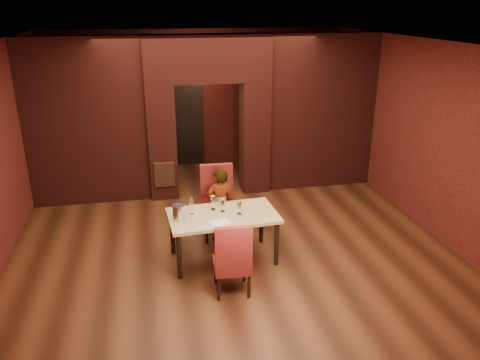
{
  "coord_description": "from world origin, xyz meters",
  "views": [
    {
      "loc": [
        -1.17,
        -7.14,
        3.76
      ],
      "look_at": [
        0.24,
        0.0,
        0.99
      ],
      "focal_mm": 35.0,
      "sensor_mm": 36.0,
      "label": 1
    }
  ],
  "objects_px": {
    "wine_glass_b": "(223,205)",
    "dining_table": "(223,237)",
    "chair_near": "(232,256)",
    "wine_bucket": "(179,212)",
    "wine_glass_a": "(213,203)",
    "water_bottle": "(191,206)",
    "chair_far": "(219,203)",
    "person_seated": "(220,205)",
    "potted_plant": "(259,215)",
    "wine_glass_c": "(239,208)"
  },
  "relations": [
    {
      "from": "wine_glass_b",
      "to": "dining_table",
      "type": "bearing_deg",
      "value": -98.33
    },
    {
      "from": "chair_far",
      "to": "wine_bucket",
      "type": "height_order",
      "value": "chair_far"
    },
    {
      "from": "wine_glass_a",
      "to": "wine_glass_b",
      "type": "xyz_separation_m",
      "value": [
        0.14,
        -0.1,
        -0.01
      ]
    },
    {
      "from": "dining_table",
      "to": "potted_plant",
      "type": "bearing_deg",
      "value": 48.15
    },
    {
      "from": "wine_glass_b",
      "to": "potted_plant",
      "type": "distance_m",
      "value": 1.4
    },
    {
      "from": "wine_bucket",
      "to": "water_bottle",
      "type": "xyz_separation_m",
      "value": [
        0.2,
        0.16,
        0.02
      ]
    },
    {
      "from": "chair_far",
      "to": "wine_glass_b",
      "type": "distance_m",
      "value": 0.73
    },
    {
      "from": "chair_near",
      "to": "wine_bucket",
      "type": "bearing_deg",
      "value": -49.28
    },
    {
      "from": "wine_bucket",
      "to": "potted_plant",
      "type": "distance_m",
      "value": 1.95
    },
    {
      "from": "chair_near",
      "to": "potted_plant",
      "type": "xyz_separation_m",
      "value": [
        0.83,
        1.91,
        -0.34
      ]
    },
    {
      "from": "wine_glass_b",
      "to": "potted_plant",
      "type": "height_order",
      "value": "wine_glass_b"
    },
    {
      "from": "chair_far",
      "to": "potted_plant",
      "type": "bearing_deg",
      "value": 20.03
    },
    {
      "from": "wine_glass_a",
      "to": "potted_plant",
      "type": "xyz_separation_m",
      "value": [
        0.93,
        0.84,
        -0.68
      ]
    },
    {
      "from": "wine_glass_c",
      "to": "potted_plant",
      "type": "height_order",
      "value": "wine_glass_c"
    },
    {
      "from": "chair_far",
      "to": "wine_glass_a",
      "type": "height_order",
      "value": "chair_far"
    },
    {
      "from": "dining_table",
      "to": "wine_glass_b",
      "type": "distance_m",
      "value": 0.49
    },
    {
      "from": "person_seated",
      "to": "water_bottle",
      "type": "relative_size",
      "value": 4.76
    },
    {
      "from": "dining_table",
      "to": "wine_glass_b",
      "type": "xyz_separation_m",
      "value": [
        0.01,
        0.09,
        0.49
      ]
    },
    {
      "from": "potted_plant",
      "to": "wine_glass_c",
      "type": "bearing_deg",
      "value": -117.73
    },
    {
      "from": "dining_table",
      "to": "wine_bucket",
      "type": "height_order",
      "value": "wine_bucket"
    },
    {
      "from": "dining_table",
      "to": "chair_near",
      "type": "height_order",
      "value": "chair_near"
    },
    {
      "from": "person_seated",
      "to": "wine_glass_a",
      "type": "distance_m",
      "value": 0.55
    },
    {
      "from": "person_seated",
      "to": "wine_glass_a",
      "type": "bearing_deg",
      "value": 63.27
    },
    {
      "from": "potted_plant",
      "to": "water_bottle",
      "type": "bearing_deg",
      "value": -143.81
    },
    {
      "from": "dining_table",
      "to": "wine_glass_c",
      "type": "height_order",
      "value": "wine_glass_c"
    },
    {
      "from": "wine_glass_c",
      "to": "chair_far",
      "type": "bearing_deg",
      "value": 103.49
    },
    {
      "from": "wine_glass_b",
      "to": "wine_bucket",
      "type": "height_order",
      "value": "wine_bucket"
    },
    {
      "from": "dining_table",
      "to": "wine_bucket",
      "type": "distance_m",
      "value": 0.83
    },
    {
      "from": "chair_far",
      "to": "wine_glass_b",
      "type": "bearing_deg",
      "value": -91.8
    },
    {
      "from": "wine_glass_b",
      "to": "water_bottle",
      "type": "bearing_deg",
      "value": 178.57
    },
    {
      "from": "dining_table",
      "to": "chair_near",
      "type": "distance_m",
      "value": 0.89
    },
    {
      "from": "wine_glass_a",
      "to": "wine_bucket",
      "type": "xyz_separation_m",
      "value": [
        -0.54,
        -0.25,
        0.0
      ]
    },
    {
      "from": "wine_glass_b",
      "to": "water_bottle",
      "type": "xyz_separation_m",
      "value": [
        -0.47,
        0.01,
        0.03
      ]
    },
    {
      "from": "wine_glass_c",
      "to": "dining_table",
      "type": "bearing_deg",
      "value": 171.39
    },
    {
      "from": "wine_glass_a",
      "to": "wine_glass_c",
      "type": "xyz_separation_m",
      "value": [
        0.37,
        -0.23,
        -0.01
      ]
    },
    {
      "from": "chair_near",
      "to": "person_seated",
      "type": "xyz_separation_m",
      "value": [
        0.08,
        1.52,
        0.09
      ]
    },
    {
      "from": "chair_near",
      "to": "person_seated",
      "type": "height_order",
      "value": "person_seated"
    },
    {
      "from": "chair_far",
      "to": "person_seated",
      "type": "bearing_deg",
      "value": -84.41
    },
    {
      "from": "chair_near",
      "to": "wine_bucket",
      "type": "relative_size",
      "value": 4.66
    },
    {
      "from": "water_bottle",
      "to": "potted_plant",
      "type": "height_order",
      "value": "water_bottle"
    },
    {
      "from": "chair_near",
      "to": "person_seated",
      "type": "relative_size",
      "value": 0.86
    },
    {
      "from": "water_bottle",
      "to": "wine_glass_b",
      "type": "bearing_deg",
      "value": -1.43
    },
    {
      "from": "chair_far",
      "to": "water_bottle",
      "type": "distance_m",
      "value": 0.89
    },
    {
      "from": "person_seated",
      "to": "wine_glass_c",
      "type": "distance_m",
      "value": 0.75
    },
    {
      "from": "chair_near",
      "to": "potted_plant",
      "type": "distance_m",
      "value": 2.11
    },
    {
      "from": "chair_far",
      "to": "wine_glass_a",
      "type": "relative_size",
      "value": 5.44
    },
    {
      "from": "chair_far",
      "to": "water_bottle",
      "type": "height_order",
      "value": "chair_far"
    },
    {
      "from": "dining_table",
      "to": "water_bottle",
      "type": "relative_size",
      "value": 6.17
    },
    {
      "from": "chair_far",
      "to": "wine_glass_a",
      "type": "bearing_deg",
      "value": -105.22
    },
    {
      "from": "wine_glass_c",
      "to": "potted_plant",
      "type": "bearing_deg",
      "value": 62.27
    }
  ]
}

